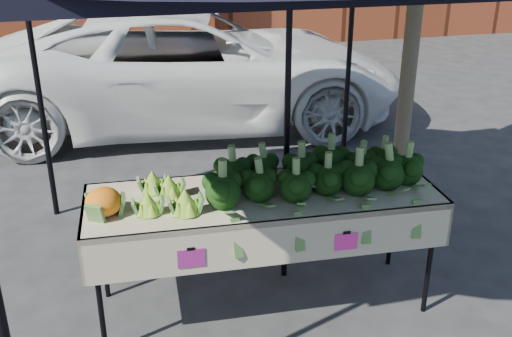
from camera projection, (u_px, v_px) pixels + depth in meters
name	position (u px, v px, depth m)	size (l,w,h in m)	color
ground	(283.00, 289.00, 4.60)	(90.00, 90.00, 0.00)	#272729
table	(263.00, 251.00, 4.26)	(2.44, 0.92, 0.90)	#BBAC8E
canopy	(237.00, 110.00, 4.23)	(3.16, 3.16, 2.74)	black
broccoli_heap	(313.00, 167.00, 4.13)	(1.56, 0.59, 0.29)	black
romanesco_cluster	(163.00, 187.00, 3.92)	(0.45, 0.59, 0.22)	#93BF31
cauliflower_pair	(103.00, 201.00, 3.76)	(0.22, 0.22, 0.20)	orange
street_tree	(415.00, 10.00, 4.82)	(1.95, 1.95, 3.85)	#1E4C14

